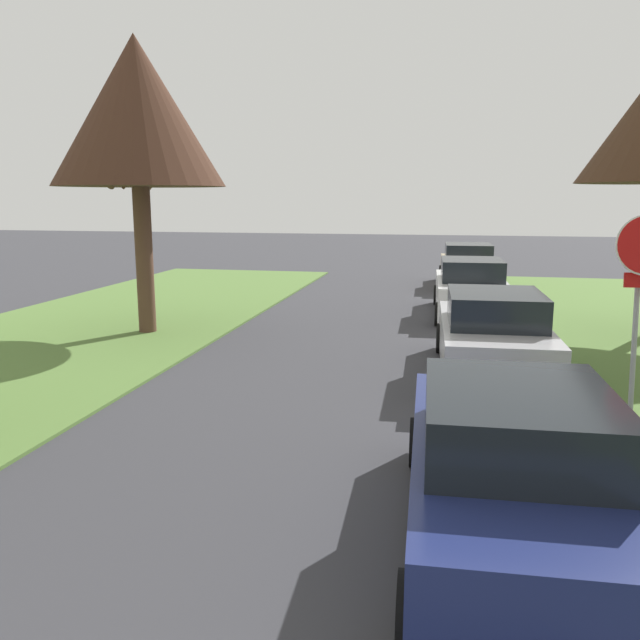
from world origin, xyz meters
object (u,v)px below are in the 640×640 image
(parked_sedan_navy, at_px, (512,473))
(parked_sedan_tan, at_px, (467,267))
(street_tree_left_mid_b, at_px, (137,113))
(parked_sedan_white, at_px, (470,290))
(parked_sedan_silver, at_px, (493,337))

(parked_sedan_navy, relative_size, parked_sedan_tan, 1.00)
(street_tree_left_mid_b, bearing_deg, parked_sedan_white, 27.51)
(parked_sedan_silver, height_order, parked_sedan_tan, same)
(parked_sedan_silver, distance_m, parked_sedan_white, 6.23)
(parked_sedan_silver, xyz_separation_m, parked_sedan_tan, (-0.22, 12.19, 0.00))
(street_tree_left_mid_b, xyz_separation_m, parked_sedan_navy, (7.72, -8.26, -4.37))
(parked_sedan_white, bearing_deg, parked_sedan_navy, -89.62)
(parked_sedan_navy, height_order, parked_sedan_silver, same)
(parked_sedan_navy, height_order, parked_sedan_tan, same)
(parked_sedan_tan, bearing_deg, parked_sedan_white, -90.27)
(parked_sedan_silver, relative_size, parked_sedan_tan, 1.00)
(street_tree_left_mid_b, height_order, parked_sedan_tan, street_tree_left_mid_b)
(parked_sedan_silver, bearing_deg, parked_sedan_tan, 91.01)
(street_tree_left_mid_b, bearing_deg, parked_sedan_tan, 52.39)
(street_tree_left_mid_b, distance_m, parked_sedan_silver, 9.29)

